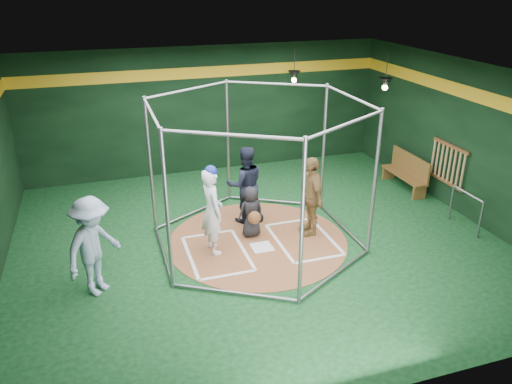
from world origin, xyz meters
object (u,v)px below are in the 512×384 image
object	(u,v)px
visitor_leopard	(311,196)
dugout_bench	(407,171)
umpire	(245,185)
batter_figure	(212,210)

from	to	relation	value
visitor_leopard	dugout_bench	xyz separation A→B (m)	(3.42, 1.51, -0.40)
dugout_bench	umpire	bearing A→B (deg)	-173.49
batter_figure	umpire	xyz separation A→B (m)	(1.02, 1.11, -0.03)
visitor_leopard	batter_figure	bearing A→B (deg)	-86.00
visitor_leopard	dugout_bench	size ratio (longest dim) A/B	1.08
dugout_bench	batter_figure	bearing A→B (deg)	-163.73
batter_figure	visitor_leopard	xyz separation A→B (m)	(2.19, 0.13, -0.05)
batter_figure	dugout_bench	world-z (taller)	batter_figure
batter_figure	dugout_bench	size ratio (longest dim) A/B	1.15
dugout_bench	visitor_leopard	bearing A→B (deg)	-156.17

